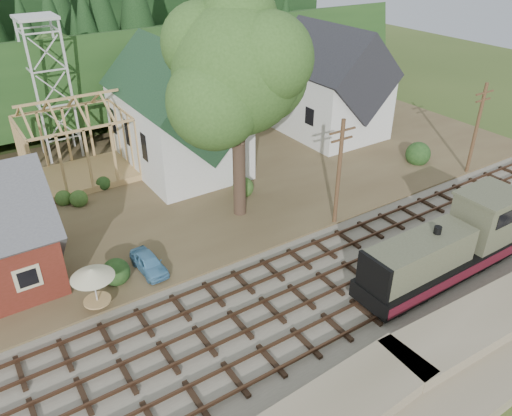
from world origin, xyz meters
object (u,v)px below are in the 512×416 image
locomotive (448,248)px  patio_set (92,275)px  car_red (364,116)px  car_blue (149,263)px

locomotive → patio_set: (-18.66, 8.50, 0.45)m
locomotive → car_red: bearing=56.3°
locomotive → car_blue: bearing=146.0°
car_blue → car_red: bearing=19.3°
locomotive → car_red: (14.85, 22.23, -1.22)m
car_red → patio_set: bearing=130.9°
car_blue → patio_set: size_ratio=1.28×
car_blue → car_red: 32.17m
car_blue → patio_set: 4.37m
patio_set → car_blue: bearing=23.1°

